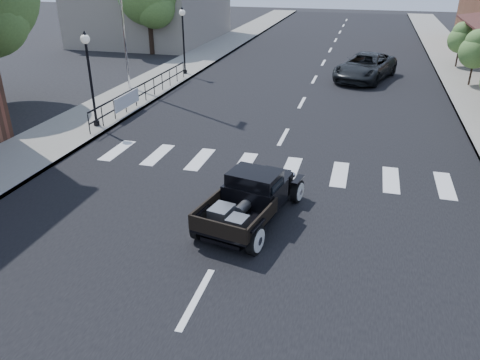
# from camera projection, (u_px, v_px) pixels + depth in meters

# --- Properties ---
(ground) EXTENTS (120.00, 120.00, 0.00)m
(ground) POSITION_uv_depth(u_px,v_px,m) (235.00, 226.00, 12.26)
(ground) COLOR black
(ground) RESTS_ON ground
(road) EXTENTS (14.00, 80.00, 0.02)m
(road) POSITION_uv_depth(u_px,v_px,m) (310.00, 88.00, 25.34)
(road) COLOR black
(road) RESTS_ON ground
(road_markings) EXTENTS (12.00, 60.00, 0.06)m
(road_markings) POSITION_uv_depth(u_px,v_px,m) (295.00, 115.00, 20.99)
(road_markings) COLOR silver
(road_markings) RESTS_ON ground
(sidewalk_left) EXTENTS (3.00, 80.00, 0.15)m
(sidewalk_left) POSITION_uv_depth(u_px,v_px,m) (165.00, 77.00, 27.32)
(sidewalk_left) COLOR gray
(sidewalk_left) RESTS_ON ground
(sidewalk_right) EXTENTS (3.00, 80.00, 0.15)m
(sidewalk_right) POSITION_uv_depth(u_px,v_px,m) (480.00, 98.00, 23.31)
(sidewalk_right) COLOR gray
(sidewalk_right) RESTS_ON ground
(low_building_left) EXTENTS (10.00, 12.00, 5.00)m
(low_building_left) POSITION_uv_depth(u_px,v_px,m) (153.00, 10.00, 39.15)
(low_building_left) COLOR gray
(low_building_left) RESTS_ON ground
(railing) EXTENTS (0.08, 10.00, 1.00)m
(railing) POSITION_uv_depth(u_px,v_px,m) (145.00, 90.00, 22.43)
(railing) COLOR black
(railing) RESTS_ON sidewalk_left
(banner) EXTENTS (0.04, 2.20, 0.60)m
(banner) POSITION_uv_depth(u_px,v_px,m) (128.00, 106.00, 20.75)
(banner) COLOR silver
(banner) RESTS_ON sidewalk_left
(lamp_post_b) EXTENTS (0.36, 0.36, 3.75)m
(lamp_post_b) POSITION_uv_depth(u_px,v_px,m) (91.00, 80.00, 18.42)
(lamp_post_b) COLOR black
(lamp_post_b) RESTS_ON sidewalk_left
(lamp_post_c) EXTENTS (0.36, 0.36, 3.75)m
(lamp_post_c) POSITION_uv_depth(u_px,v_px,m) (184.00, 41.00, 27.14)
(lamp_post_c) COLOR black
(lamp_post_c) RESTS_ON sidewalk_left
(big_tree_far) EXTENTS (4.23, 4.23, 6.22)m
(big_tree_far) POSITION_uv_depth(u_px,v_px,m) (149.00, 9.00, 33.07)
(big_tree_far) COLOR #476B2E
(big_tree_far) RESTS_ON ground
(small_tree_d) EXTENTS (1.69, 1.69, 2.81)m
(small_tree_d) POSITION_uv_depth(u_px,v_px,m) (474.00, 59.00, 24.79)
(small_tree_d) COLOR #4A7334
(small_tree_d) RESTS_ON sidewalk_right
(small_tree_e) EXTENTS (1.57, 1.57, 2.62)m
(small_tree_e) POSITION_uv_depth(u_px,v_px,m) (460.00, 45.00, 29.17)
(small_tree_e) COLOR #4A7334
(small_tree_e) RESTS_ON sidewalk_right
(hotrod_pickup) EXTENTS (2.61, 4.27, 1.38)m
(hotrod_pickup) POSITION_uv_depth(u_px,v_px,m) (251.00, 197.00, 12.27)
(hotrod_pickup) COLOR black
(hotrod_pickup) RESTS_ON ground
(second_car) EXTENTS (3.86, 5.75, 1.47)m
(second_car) POSITION_uv_depth(u_px,v_px,m) (365.00, 67.00, 26.77)
(second_car) COLOR black
(second_car) RESTS_ON ground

